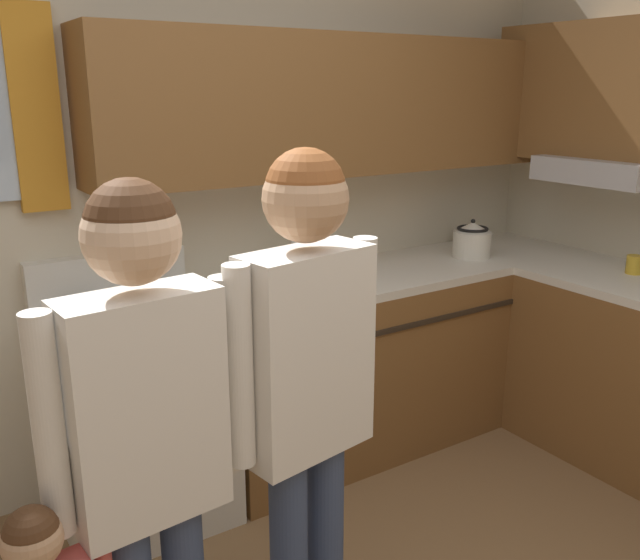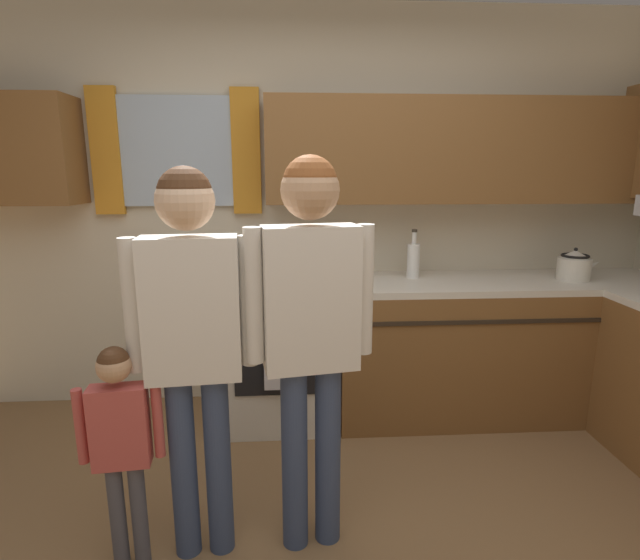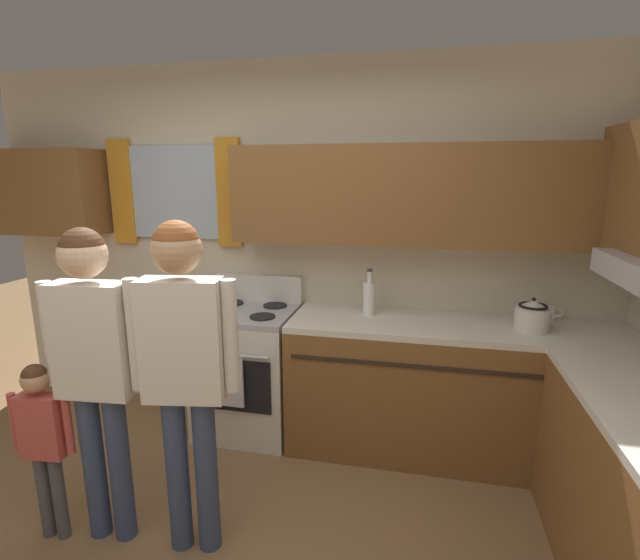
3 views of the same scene
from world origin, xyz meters
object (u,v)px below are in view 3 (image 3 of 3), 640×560
at_px(bottle_milk_white, 369,297).
at_px(small_child, 43,432).
at_px(adult_in_plaid, 184,353).
at_px(stove_oven, 249,368).
at_px(mug_ceramic_white, 550,313).
at_px(stovetop_kettle, 533,315).
at_px(adult_holding_child, 94,352).

xyz_separation_m(bottle_milk_white, small_child, (-1.45, -1.30, -0.43)).
xyz_separation_m(adult_in_plaid, small_child, (-0.73, -0.10, -0.44)).
relative_size(stove_oven, mug_ceramic_white, 8.76).
xyz_separation_m(stove_oven, bottle_milk_white, (0.85, 0.08, 0.55)).
relative_size(mug_ceramic_white, stovetop_kettle, 0.46).
relative_size(bottle_milk_white, mug_ceramic_white, 2.49).
distance_m(stove_oven, stovetop_kettle, 1.92).
bearing_deg(mug_ceramic_white, stove_oven, -174.38).
distance_m(adult_in_plaid, small_child, 0.86).
bearing_deg(mug_ceramic_white, adult_in_plaid, -144.84).
xyz_separation_m(bottle_milk_white, mug_ceramic_white, (1.16, 0.12, -0.07)).
bearing_deg(small_child, stovetop_kettle, 25.73).
xyz_separation_m(mug_ceramic_white, adult_in_plaid, (-1.87, -1.32, 0.08)).
bearing_deg(small_child, bottle_milk_white, 41.96).
distance_m(mug_ceramic_white, stovetop_kettle, 0.29).
distance_m(stove_oven, bottle_milk_white, 1.01).
bearing_deg(mug_ceramic_white, bottle_milk_white, -174.21).
height_order(stove_oven, adult_in_plaid, adult_in_plaid).
height_order(stove_oven, mug_ceramic_white, stove_oven).
distance_m(stove_oven, adult_in_plaid, 1.26).
bearing_deg(adult_in_plaid, adult_holding_child, -177.00).
height_order(mug_ceramic_white, adult_holding_child, adult_holding_child).
bearing_deg(adult_holding_child, bottle_milk_white, 46.43).
relative_size(stove_oven, stovetop_kettle, 4.02).
xyz_separation_m(stove_oven, mug_ceramic_white, (2.01, 0.20, 0.48)).
distance_m(mug_ceramic_white, adult_in_plaid, 2.29).
relative_size(stove_oven, small_child, 1.16).
relative_size(adult_holding_child, adult_in_plaid, 0.98).
distance_m(bottle_milk_white, mug_ceramic_white, 1.17).
height_order(bottle_milk_white, mug_ceramic_white, bottle_milk_white).
xyz_separation_m(stove_oven, small_child, (-0.60, -1.22, 0.12)).
distance_m(stove_oven, small_child, 1.36).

